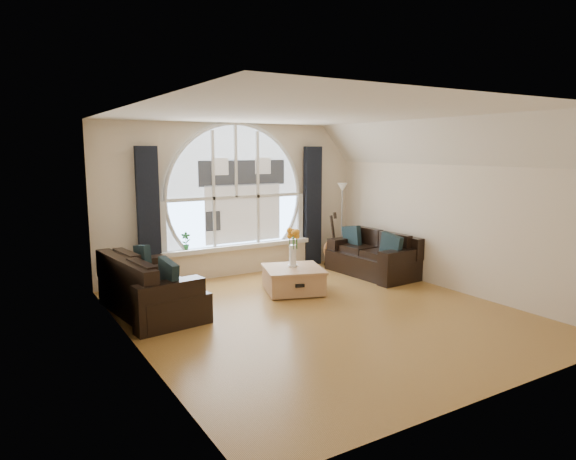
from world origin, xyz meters
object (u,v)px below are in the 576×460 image
object	(u,v)px
sofa_right	(372,253)
vase_flowers	(293,242)
coffee_chest	(293,279)
guitar	(331,239)
sofa_left	(152,285)
potted_plant	(186,241)
floor_lamp	(342,224)

from	to	relation	value
sofa_right	vase_flowers	xyz separation A→B (m)	(-1.79, -0.16, 0.39)
sofa_right	coffee_chest	distance (m)	1.84
coffee_chest	guitar	distance (m)	2.01
sofa_left	potted_plant	size ratio (longest dim) A/B	5.86
sofa_right	guitar	xyz separation A→B (m)	(-0.22, 0.95, 0.13)
sofa_right	floor_lamp	size ratio (longest dim) A/B	1.05
coffee_chest	vase_flowers	distance (m)	0.57
coffee_chest	floor_lamp	xyz separation A→B (m)	(1.89, 1.24, 0.58)
sofa_left	sofa_right	size ratio (longest dim) A/B	1.07
sofa_left	coffee_chest	world-z (taller)	sofa_left
floor_lamp	potted_plant	bearing A→B (deg)	174.97
guitar	coffee_chest	bearing A→B (deg)	-147.52
sofa_left	sofa_right	bearing A→B (deg)	-5.51
guitar	sofa_right	bearing A→B (deg)	-80.89
sofa_left	sofa_right	distance (m)	4.04
sofa_right	potted_plant	xyz separation A→B (m)	(-3.03, 1.28, 0.30)
floor_lamp	coffee_chest	bearing A→B (deg)	-146.62
sofa_left	floor_lamp	distance (m)	4.27
vase_flowers	potted_plant	size ratio (longest dim) A/B	2.28
sofa_left	guitar	size ratio (longest dim) A/B	1.69
sofa_right	vase_flowers	distance (m)	1.84
floor_lamp	guitar	xyz separation A→B (m)	(-0.29, -0.06, -0.27)
floor_lamp	guitar	distance (m)	0.40
sofa_right	floor_lamp	bearing A→B (deg)	82.57
sofa_left	potted_plant	bearing A→B (deg)	47.20
sofa_left	coffee_chest	bearing A→B (deg)	-10.38
potted_plant	coffee_chest	bearing A→B (deg)	-51.32
sofa_left	sofa_right	xyz separation A→B (m)	(4.04, 0.10, 0.00)
guitar	potted_plant	xyz separation A→B (m)	(-2.81, 0.33, 0.17)
coffee_chest	guitar	bearing A→B (deg)	54.98
vase_flowers	potted_plant	xyz separation A→B (m)	(-1.25, 1.45, -0.08)
sofa_right	floor_lamp	distance (m)	1.09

